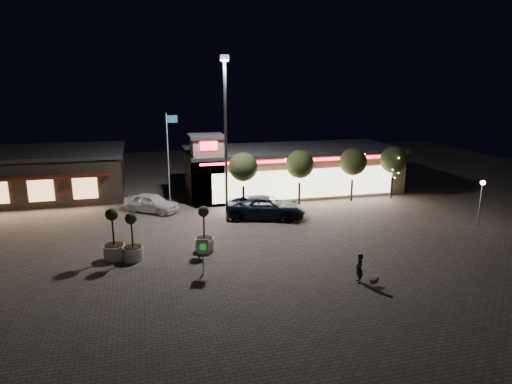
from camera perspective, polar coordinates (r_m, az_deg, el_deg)
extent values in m
plane|color=#665B53|center=(27.92, -4.59, -8.61)|extent=(90.00, 90.00, 0.00)
cube|color=gray|center=(44.68, 4.50, 2.67)|extent=(20.00, 8.00, 4.00)
cube|color=#262628|center=(44.32, 4.55, 5.39)|extent=(20.40, 8.40, 0.30)
cube|color=beige|center=(41.04, 6.31, 1.05)|extent=(17.00, 0.12, 2.60)
cube|color=red|center=(40.59, 6.40, 4.00)|extent=(19.00, 0.10, 0.18)
cube|color=gray|center=(39.91, -6.13, 2.59)|extent=(2.60, 2.60, 5.80)
cube|color=#262628|center=(39.43, -6.24, 6.94)|extent=(3.00, 3.00, 0.30)
cube|color=red|center=(38.19, -5.92, 5.74)|extent=(1.40, 0.10, 0.70)
cube|color=#382D23|center=(47.29, -26.03, 1.91)|extent=(16.00, 10.00, 4.00)
cube|color=#262628|center=(46.94, -26.30, 4.48)|extent=(16.40, 10.40, 0.30)
cube|color=#591E19|center=(41.97, -27.54, 1.50)|extent=(14.40, 0.80, 0.15)
cube|color=#FDC671|center=(42.22, -25.28, 0.14)|extent=(2.00, 0.12, 1.80)
cube|color=#FDC671|center=(41.68, -20.57, 0.43)|extent=(2.00, 0.12, 1.80)
cylinder|color=gray|center=(34.35, -3.79, 6.06)|extent=(0.20, 0.20, 12.00)
cube|color=gray|center=(34.07, -3.97, 16.44)|extent=(0.60, 0.40, 0.35)
cube|color=white|center=(34.06, -3.96, 16.11)|extent=(0.45, 0.30, 0.08)
cylinder|color=white|center=(39.09, -10.90, 3.83)|extent=(0.10, 0.10, 8.00)
cube|color=#21517B|center=(38.68, -10.47, 8.97)|extent=(0.90, 0.04, 0.60)
cylinder|color=gray|center=(37.73, 26.22, -1.47)|extent=(0.12, 0.12, 3.20)
sphere|color=#FFE5B2|center=(37.36, 26.50, 1.05)|extent=(0.36, 0.36, 0.36)
cylinder|color=#332319|center=(38.61, -1.58, -0.66)|extent=(0.20, 0.20, 1.92)
sphere|color=#2D3819|center=(38.04, -1.61, 3.15)|extent=(2.42, 2.42, 2.42)
cylinder|color=#332319|center=(39.98, 5.42, -0.21)|extent=(0.20, 0.20, 1.92)
sphere|color=#2D3819|center=(39.43, 5.50, 3.47)|extent=(2.42, 2.42, 2.42)
cylinder|color=#332319|center=(41.90, 11.87, 0.20)|extent=(0.20, 0.20, 1.92)
sphere|color=#2D3819|center=(41.38, 12.05, 3.72)|extent=(2.42, 2.42, 2.42)
cylinder|color=#332319|center=(43.79, 16.58, 0.51)|extent=(0.20, 0.20, 1.92)
sphere|color=#2D3819|center=(43.29, 16.81, 3.87)|extent=(2.42, 2.42, 2.42)
imported|color=black|center=(35.96, 1.27, -1.92)|extent=(6.84, 4.68, 1.74)
imported|color=white|center=(38.56, -12.92, -1.32)|extent=(4.79, 4.24, 1.57)
imported|color=black|center=(25.40, 12.80, -9.29)|extent=(0.46, 0.63, 1.62)
cube|color=#59514C|center=(25.40, 14.52, -10.74)|extent=(0.46, 0.29, 0.22)
sphere|color=#59514C|center=(25.53, 14.92, -10.42)|extent=(0.20, 0.20, 0.20)
cylinder|color=silver|center=(29.34, -17.26, -7.17)|extent=(1.30, 1.30, 0.87)
cylinder|color=black|center=(29.19, -17.32, -6.33)|extent=(1.13, 1.13, 0.07)
cylinder|color=#332319|center=(28.86, -17.47, -4.45)|extent=(0.11, 0.11, 1.95)
sphere|color=#2D3819|center=(28.60, -17.60, -2.69)|extent=(0.76, 0.76, 0.76)
cylinder|color=silver|center=(28.86, -15.09, -7.43)|extent=(1.21, 1.21, 0.81)
cylinder|color=black|center=(28.71, -15.14, -6.64)|extent=(1.05, 1.05, 0.06)
cylinder|color=#332319|center=(28.40, -15.26, -4.86)|extent=(0.10, 0.10, 1.82)
sphere|color=#2D3819|center=(28.15, -15.37, -3.21)|extent=(0.71, 0.71, 0.71)
cylinder|color=silver|center=(29.55, -6.47, -6.52)|extent=(1.20, 1.20, 0.80)
cylinder|color=black|center=(29.41, -6.49, -5.76)|extent=(1.04, 1.04, 0.06)
cylinder|color=#332319|center=(29.11, -6.54, -4.03)|extent=(0.10, 0.10, 1.80)
sphere|color=#2D3819|center=(28.86, -6.59, -2.43)|extent=(0.70, 0.70, 0.70)
cylinder|color=gray|center=(26.19, -6.63, -8.78)|extent=(0.08, 0.08, 1.22)
cube|color=white|center=(25.84, -6.68, -6.81)|extent=(0.64, 0.29, 0.86)
cube|color=green|center=(25.80, -6.67, -6.84)|extent=(0.34, 0.14, 0.35)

